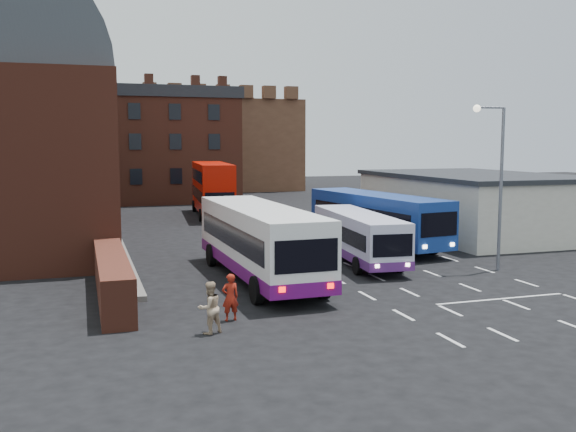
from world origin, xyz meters
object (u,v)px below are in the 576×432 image
object	(u,v)px
bus_red_double	(212,188)
pedestrian_beige	(210,308)
bus_white_outbound	(259,237)
pedestrian_red	(230,297)
bus_white_inbound	(358,233)
bus_blue	(376,216)
street_lamp	(496,172)

from	to	relation	value
bus_red_double	pedestrian_beige	bearing A→B (deg)	84.10
bus_white_outbound	pedestrian_red	bearing A→B (deg)	-114.87
bus_white_inbound	pedestrian_beige	size ratio (longest dim) A/B	5.55
bus_white_inbound	pedestrian_red	size ratio (longest dim) A/B	5.72
bus_blue	bus_red_double	xyz separation A→B (m)	(-6.41, 19.28, 0.54)
bus_white_inbound	pedestrian_red	bearing A→B (deg)	50.08
street_lamp	pedestrian_red	world-z (taller)	street_lamp
pedestrian_red	bus_blue	bearing A→B (deg)	-138.14
bus_red_double	pedestrian_red	size ratio (longest dim) A/B	6.81
bus_red_double	street_lamp	size ratio (longest dim) A/B	1.43
bus_white_outbound	street_lamp	size ratio (longest dim) A/B	1.54
street_lamp	pedestrian_beige	distance (m)	17.32
bus_white_inbound	bus_blue	xyz separation A→B (m)	(3.24, 4.52, 0.36)
pedestrian_beige	bus_white_inbound	bearing A→B (deg)	-155.52
pedestrian_red	bus_white_inbound	bearing A→B (deg)	-141.04
bus_white_outbound	bus_blue	distance (m)	11.80
bus_white_outbound	street_lamp	xyz separation A→B (m)	(11.77, -1.57, 2.94)
bus_red_double	street_lamp	world-z (taller)	street_lamp
bus_white_inbound	street_lamp	world-z (taller)	street_lamp
bus_blue	street_lamp	distance (m)	9.45
bus_red_double	street_lamp	distance (m)	29.36
bus_white_outbound	bus_red_double	size ratio (longest dim) A/B	1.07
bus_white_inbound	pedestrian_red	xyz separation A→B (m)	(-9.07, -9.02, -0.70)
bus_white_outbound	bus_white_inbound	bearing A→B (deg)	21.26
bus_blue	bus_red_double	world-z (taller)	bus_red_double
bus_white_inbound	bus_blue	distance (m)	5.57
pedestrian_red	pedestrian_beige	xyz separation A→B (m)	(-1.01, -1.33, 0.03)
pedestrian_red	street_lamp	bearing A→B (deg)	-167.34
bus_blue	bus_white_outbound	bearing A→B (deg)	28.78
bus_white_outbound	bus_blue	size ratio (longest dim) A/B	1.04
street_lamp	bus_white_outbound	bearing A→B (deg)	172.40
bus_white_inbound	pedestrian_beige	xyz separation A→B (m)	(-10.08, -10.34, -0.67)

